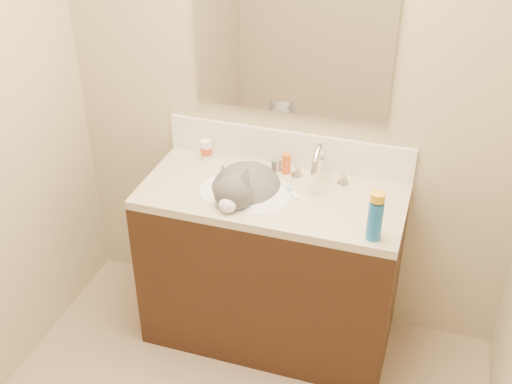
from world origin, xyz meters
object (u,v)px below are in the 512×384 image
Objects in this scene: spray_can at (375,221)px; amber_bottle at (286,164)px; vanity_cabinet at (271,270)px; basin at (245,204)px; pill_bottle at (206,150)px; faucet at (319,167)px; silver_jar at (276,165)px; cat at (244,192)px.

amber_bottle is at bearing 140.42° from spray_can.
vanity_cabinet is 2.67× the size of basin.
pill_bottle is at bearing 153.03° from vanity_cabinet.
faucet is at bearing -6.39° from pill_bottle.
faucet is at bearing -16.38° from amber_bottle.
vanity_cabinet is 0.75m from spray_can.
pill_bottle is 0.36m from silver_jar.
spray_can is (0.49, -0.21, 0.53)m from vanity_cabinet.
spray_can is at bearing -16.78° from cat.
cat is at bearing 162.26° from spray_can.
cat is (-0.01, 0.02, 0.05)m from basin.
silver_jar is 0.67m from spray_can.
basin is 4.50× the size of amber_bottle.
amber_bottle is (0.41, -0.02, 0.00)m from pill_bottle.
basin is (-0.12, -0.03, 0.38)m from vanity_cabinet.
spray_can is (0.89, -0.41, 0.04)m from pill_bottle.
cat is at bearing -176.29° from vanity_cabinet.
faucet is 2.80× the size of amber_bottle.
faucet reaches higher than vanity_cabinet.
faucet is 0.46m from spray_can.
pill_bottle is 1.68× the size of silver_jar.
faucet reaches higher than pill_bottle.
spray_can reaches higher than pill_bottle.
amber_bottle is at bearing -2.23° from pill_bottle.
basin is at bearing -165.96° from vanity_cabinet.
amber_bottle is at bearing -12.57° from silver_jar.
faucet is 0.36m from cat.
basin is at bearing 163.83° from spray_can.
cat reaches higher than vanity_cabinet.
vanity_cabinet is 7.12× the size of spray_can.
cat is 0.66m from spray_can.
amber_bottle reaches higher than basin.
faucet is at bearing 131.99° from spray_can.
spray_can is at bearing -16.17° from basin.
basin is at bearing -63.34° from cat.
basin is 1.61× the size of faucet.
silver_jar is 0.58× the size of amber_bottle.
vanity_cabinet is 2.58× the size of cat.
vanity_cabinet is 4.29× the size of faucet.
pill_bottle is at bearing 140.02° from basin.
amber_bottle is 0.59× the size of spray_can.
basin is 4.59× the size of pill_bottle.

